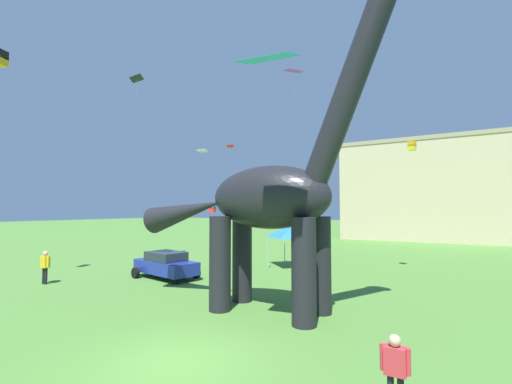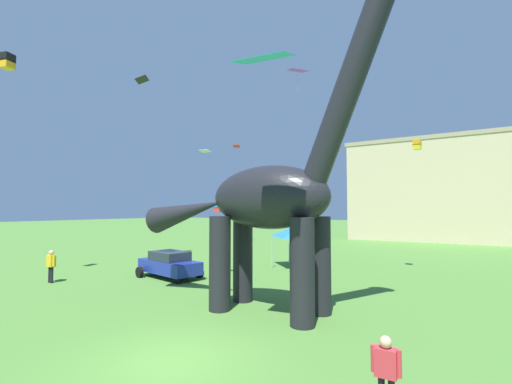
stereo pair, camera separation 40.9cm
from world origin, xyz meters
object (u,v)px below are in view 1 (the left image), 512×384
kite_mid_center (203,151)px  kite_high_left (137,79)px  parked_sedan_left (166,264)px  kite_trailing (212,208)px  person_near_flyer (45,264)px  kite_drifting (267,58)px  kite_far_right (412,146)px  kite_mid_left (294,71)px  dinosaur_sculpture (268,197)px  kite_near_low (0,58)px  festival_canopy_tent (294,231)px  kite_far_left (230,146)px  person_watching_child (395,366)px

kite_mid_center → kite_high_left: (-8.65, 2.71, 6.71)m
parked_sedan_left → kite_trailing: bearing=128.4°
kite_mid_center → kite_high_left: bearing=162.6°
person_near_flyer → parked_sedan_left: bearing=-105.6°
kite_mid_center → kite_trailing: 17.00m
kite_mid_center → kite_drifting: bearing=-40.3°
parked_sedan_left → kite_far_right: size_ratio=7.62×
kite_mid_left → kite_high_left: bearing=-158.7°
kite_drifting → dinosaur_sculpture: bearing=117.9°
person_near_flyer → dinosaur_sculpture: bearing=-143.1°
parked_sedan_left → kite_near_low: 14.59m
kite_mid_center → kite_near_low: kite_near_low is taller
kite_near_low → parked_sedan_left: bearing=43.2°
dinosaur_sculpture → festival_canopy_tent: 11.12m
kite_mid_left → kite_far_left: 16.91m
kite_trailing → parked_sedan_left: bearing=-62.8°
dinosaur_sculpture → kite_mid_center: 6.97m
kite_far_right → kite_high_left: 20.40m
festival_canopy_tent → kite_near_low: bearing=-129.9°
person_watching_child → kite_drifting: 8.43m
kite_high_left → person_watching_child: bearing=-27.7°
dinosaur_sculpture → kite_far_left: (-16.00, 20.72, 6.87)m
kite_mid_center → kite_trailing: kite_mid_center is taller
kite_trailing → kite_high_left: bearing=-84.6°
parked_sedan_left → festival_canopy_tent: festival_canopy_tent is taller
person_near_flyer → person_watching_child: bearing=-160.1°
kite_near_low → person_watching_child: bearing=-4.2°
parked_sedan_left → person_near_flyer: (-4.53, -4.47, 0.28)m
person_watching_child → kite_high_left: kite_high_left is taller
dinosaur_sculpture → kite_high_left: size_ratio=8.18×
kite_mid_left → kite_far_right: bearing=12.3°
festival_canopy_tent → kite_mid_left: (0.25, -0.43, 11.35)m
kite_near_low → kite_high_left: bearing=86.6°
kite_mid_center → kite_near_low: (-9.18, -6.17, 4.98)m
person_watching_child → kite_mid_left: (-8.62, 14.73, 12.95)m
parked_sedan_left → kite_near_low: bearing=-125.6°
festival_canopy_tent → parked_sedan_left: bearing=-123.0°
kite_mid_center → person_watching_child: bearing=-34.6°
kite_drifting → person_near_flyer: bearing=172.7°
person_near_flyer → kite_near_low: bearing=69.5°
festival_canopy_tent → kite_high_left: kite_high_left is taller
kite_far_left → person_near_flyer: bearing=-82.0°
kite_mid_center → kite_mid_left: (2.49, 7.05, 6.55)m
festival_canopy_tent → kite_far_left: bearing=140.5°
kite_mid_left → festival_canopy_tent: bearing=120.4°
parked_sedan_left → person_watching_child: size_ratio=2.86×
parked_sedan_left → kite_high_left: 14.80m
kite_far_right → kite_mid_left: size_ratio=0.35×
kite_mid_left → kite_drifting: bearing=-69.4°
person_watching_child → kite_trailing: (-20.79, 21.29, 3.26)m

